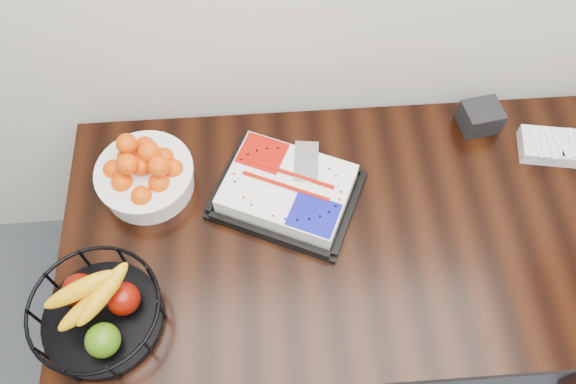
{
  "coord_description": "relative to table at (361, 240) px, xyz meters",
  "views": [
    {
      "loc": [
        -0.28,
        1.27,
        2.25
      ],
      "look_at": [
        -0.22,
        2.09,
        0.83
      ],
      "focal_mm": 35.0,
      "sensor_mm": 36.0,
      "label": 1
    }
  ],
  "objects": [
    {
      "name": "fork_bag",
      "position": [
        0.63,
        0.23,
        0.11
      ],
      "size": [
        0.21,
        0.15,
        0.05
      ],
      "color": "silver",
      "rests_on": "table"
    },
    {
      "name": "napkin_box",
      "position": [
        0.42,
        0.35,
        0.13
      ],
      "size": [
        0.13,
        0.12,
        0.09
      ],
      "primitive_type": "cube",
      "rotation": [
        0.0,
        0.0,
        0.16
      ],
      "color": "black",
      "rests_on": "table"
    },
    {
      "name": "table",
      "position": [
        0.0,
        0.0,
        0.0
      ],
      "size": [
        1.8,
        0.9,
        0.75
      ],
      "color": "black",
      "rests_on": "ground"
    },
    {
      "name": "fruit_basket",
      "position": [
        -0.74,
        -0.23,
        0.16
      ],
      "size": [
        0.34,
        0.34,
        0.18
      ],
      "color": "black",
      "rests_on": "table"
    },
    {
      "name": "cake_tray",
      "position": [
        -0.22,
        0.12,
        0.13
      ],
      "size": [
        0.51,
        0.47,
        0.09
      ],
      "color": "black",
      "rests_on": "table"
    },
    {
      "name": "tangerine_bowl",
      "position": [
        -0.65,
        0.19,
        0.17
      ],
      "size": [
        0.3,
        0.3,
        0.19
      ],
      "color": "white",
      "rests_on": "table"
    }
  ]
}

